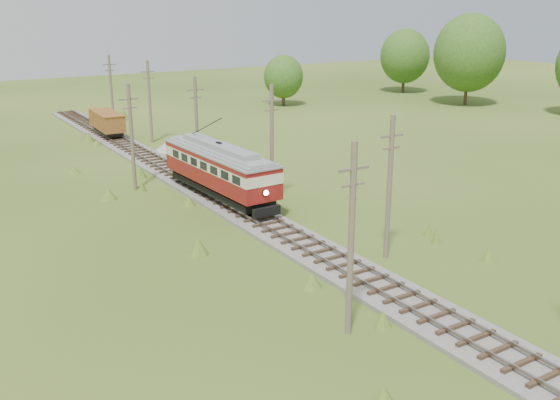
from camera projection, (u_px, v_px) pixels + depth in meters
railbed_main at (217, 197)px, 48.58m from camera, size 3.60×96.00×0.57m
streetcar at (219, 166)px, 47.34m from camera, size 3.56×13.23×6.01m
gondola at (107, 122)px, 70.80m from camera, size 2.64×7.36×2.42m
gravel_pile at (173, 145)px, 64.94m from camera, size 3.37×3.58×1.23m
utility_pole_r_2 at (389, 187)px, 36.01m from camera, size 1.60×0.30×8.60m
utility_pole_r_3 at (272, 143)px, 46.44m from camera, size 1.60×0.30×9.00m
utility_pole_r_4 at (197, 121)px, 56.98m from camera, size 1.60×0.30×8.40m
utility_pole_r_5 at (150, 101)px, 67.65m from camera, size 1.60×0.30×8.90m
utility_pole_r_6 at (111, 89)px, 78.13m from camera, size 1.60×0.30×8.70m
utility_pole_l_a at (351, 239)px, 27.30m from camera, size 1.60×0.30×9.00m
utility_pole_l_b at (132, 136)px, 49.93m from camera, size 1.60×0.30×8.60m
tree_right_4 at (469, 53)px, 93.01m from camera, size 10.50×10.50×13.53m
tree_right_5 at (405, 56)px, 107.46m from camera, size 8.40×8.40×10.82m
tree_mid_b at (283, 77)px, 93.29m from camera, size 5.88×5.88×7.57m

